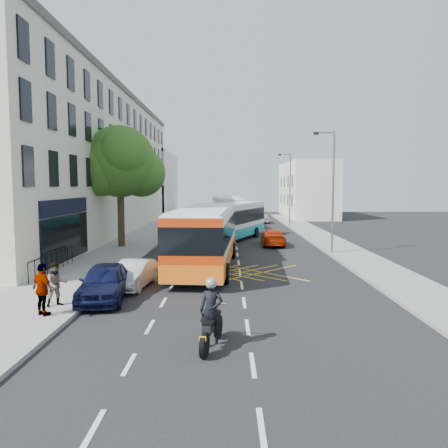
{
  "coord_description": "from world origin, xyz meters",
  "views": [
    {
      "loc": [
        -0.65,
        -16.89,
        4.62
      ],
      "look_at": [
        -0.89,
        10.39,
        2.2
      ],
      "focal_mm": 35.0,
      "sensor_mm": 36.0,
      "label": 1
    }
  ],
  "objects_px": {
    "parked_car_silver": "(134,274)",
    "distant_car_silver": "(264,218)",
    "bus_near": "(206,236)",
    "red_hatchback": "(273,237)",
    "bus_mid": "(231,221)",
    "distant_car_grey": "(228,216)",
    "bus_far": "(227,211)",
    "motorbike": "(211,315)",
    "parked_car_blue": "(105,282)",
    "pedestrian_far": "(43,290)",
    "lamp_far": "(289,185)",
    "pedestrian_near": "(57,284)",
    "street_tree": "(120,162)",
    "lamp_near": "(332,185)",
    "distant_car_dark": "(256,212)"
  },
  "relations": [
    {
      "from": "parked_car_blue",
      "to": "bus_near",
      "type": "bearing_deg",
      "value": 57.57
    },
    {
      "from": "street_tree",
      "to": "lamp_near",
      "type": "xyz_separation_m",
      "value": [
        14.71,
        -2.97,
        -1.68
      ]
    },
    {
      "from": "parked_car_silver",
      "to": "distant_car_silver",
      "type": "distance_m",
      "value": 35.03
    },
    {
      "from": "lamp_near",
      "to": "lamp_far",
      "type": "height_order",
      "value": "same"
    },
    {
      "from": "red_hatchback",
      "to": "distant_car_dark",
      "type": "xyz_separation_m",
      "value": [
        0.7,
        31.55,
        0.05
      ]
    },
    {
      "from": "parked_car_silver",
      "to": "pedestrian_far",
      "type": "relative_size",
      "value": 2.06
    },
    {
      "from": "bus_near",
      "to": "distant_car_silver",
      "type": "distance_m",
      "value": 29.69
    },
    {
      "from": "lamp_far",
      "to": "pedestrian_near",
      "type": "height_order",
      "value": "lamp_far"
    },
    {
      "from": "bus_near",
      "to": "red_hatchback",
      "type": "bearing_deg",
      "value": 65.93
    },
    {
      "from": "bus_far",
      "to": "distant_car_dark",
      "type": "relative_size",
      "value": 2.89
    },
    {
      "from": "distant_car_silver",
      "to": "parked_car_blue",
      "type": "bearing_deg",
      "value": 82.48
    },
    {
      "from": "lamp_far",
      "to": "parked_car_silver",
      "type": "bearing_deg",
      "value": -110.64
    },
    {
      "from": "distant_car_silver",
      "to": "street_tree",
      "type": "bearing_deg",
      "value": 67.27
    },
    {
      "from": "parked_car_silver",
      "to": "pedestrian_near",
      "type": "height_order",
      "value": "pedestrian_near"
    },
    {
      "from": "street_tree",
      "to": "bus_far",
      "type": "bearing_deg",
      "value": 66.59
    },
    {
      "from": "motorbike",
      "to": "parked_car_blue",
      "type": "height_order",
      "value": "motorbike"
    },
    {
      "from": "parked_car_blue",
      "to": "bus_mid",
      "type": "bearing_deg",
      "value": 70.28
    },
    {
      "from": "bus_near",
      "to": "bus_mid",
      "type": "height_order",
      "value": "bus_near"
    },
    {
      "from": "distant_car_silver",
      "to": "pedestrian_near",
      "type": "bearing_deg",
      "value": 81.01
    },
    {
      "from": "parked_car_blue",
      "to": "distant_car_dark",
      "type": "relative_size",
      "value": 1.05
    },
    {
      "from": "motorbike",
      "to": "pedestrian_far",
      "type": "distance_m",
      "value": 6.41
    },
    {
      "from": "bus_near",
      "to": "parked_car_silver",
      "type": "relative_size",
      "value": 3.27
    },
    {
      "from": "distant_car_dark",
      "to": "pedestrian_near",
      "type": "height_order",
      "value": "pedestrian_near"
    },
    {
      "from": "bus_mid",
      "to": "parked_car_blue",
      "type": "xyz_separation_m",
      "value": [
        -5.18,
        -19.07,
        -0.9
      ]
    },
    {
      "from": "street_tree",
      "to": "red_hatchback",
      "type": "bearing_deg",
      "value": 7.73
    },
    {
      "from": "lamp_near",
      "to": "pedestrian_near",
      "type": "xyz_separation_m",
      "value": [
        -13.2,
        -13.05,
        -3.65
      ]
    },
    {
      "from": "street_tree",
      "to": "bus_mid",
      "type": "distance_m",
      "value": 10.34
    },
    {
      "from": "bus_near",
      "to": "distant_car_silver",
      "type": "height_order",
      "value": "bus_near"
    },
    {
      "from": "bus_mid",
      "to": "distant_car_grey",
      "type": "relative_size",
      "value": 2.53
    },
    {
      "from": "bus_far",
      "to": "distant_car_silver",
      "type": "relative_size",
      "value": 3.49
    },
    {
      "from": "parked_car_blue",
      "to": "pedestrian_near",
      "type": "relative_size",
      "value": 2.65
    },
    {
      "from": "motorbike",
      "to": "parked_car_blue",
      "type": "relative_size",
      "value": 0.52
    },
    {
      "from": "lamp_far",
      "to": "motorbike",
      "type": "height_order",
      "value": "lamp_far"
    },
    {
      "from": "street_tree",
      "to": "parked_car_blue",
      "type": "bearing_deg",
      "value": -78.74
    },
    {
      "from": "bus_mid",
      "to": "parked_car_silver",
      "type": "height_order",
      "value": "bus_mid"
    },
    {
      "from": "lamp_far",
      "to": "pedestrian_near",
      "type": "bearing_deg",
      "value": -111.77
    },
    {
      "from": "distant_car_silver",
      "to": "lamp_near",
      "type": "bearing_deg",
      "value": 102.65
    },
    {
      "from": "bus_far",
      "to": "pedestrian_far",
      "type": "height_order",
      "value": "bus_far"
    },
    {
      "from": "motorbike",
      "to": "pedestrian_near",
      "type": "relative_size",
      "value": 1.38
    },
    {
      "from": "bus_far",
      "to": "pedestrian_near",
      "type": "relative_size",
      "value": 7.3
    },
    {
      "from": "parked_car_blue",
      "to": "street_tree",
      "type": "bearing_deg",
      "value": 96.75
    },
    {
      "from": "lamp_near",
      "to": "distant_car_dark",
      "type": "height_order",
      "value": "lamp_near"
    },
    {
      "from": "parked_car_silver",
      "to": "distant_car_silver",
      "type": "height_order",
      "value": "parked_car_silver"
    },
    {
      "from": "bus_far",
      "to": "motorbike",
      "type": "distance_m",
      "value": 37.78
    },
    {
      "from": "distant_car_dark",
      "to": "pedestrian_near",
      "type": "bearing_deg",
      "value": 75.61
    },
    {
      "from": "lamp_near",
      "to": "distant_car_grey",
      "type": "height_order",
      "value": "lamp_near"
    },
    {
      "from": "parked_car_silver",
      "to": "red_hatchback",
      "type": "distance_m",
      "value": 15.97
    },
    {
      "from": "parked_car_silver",
      "to": "pedestrian_far",
      "type": "height_order",
      "value": "pedestrian_far"
    },
    {
      "from": "bus_near",
      "to": "distant_car_silver",
      "type": "relative_size",
      "value": 3.56
    },
    {
      "from": "street_tree",
      "to": "parked_car_blue",
      "type": "xyz_separation_m",
      "value": [
        2.91,
        -14.62,
        -5.55
      ]
    }
  ]
}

